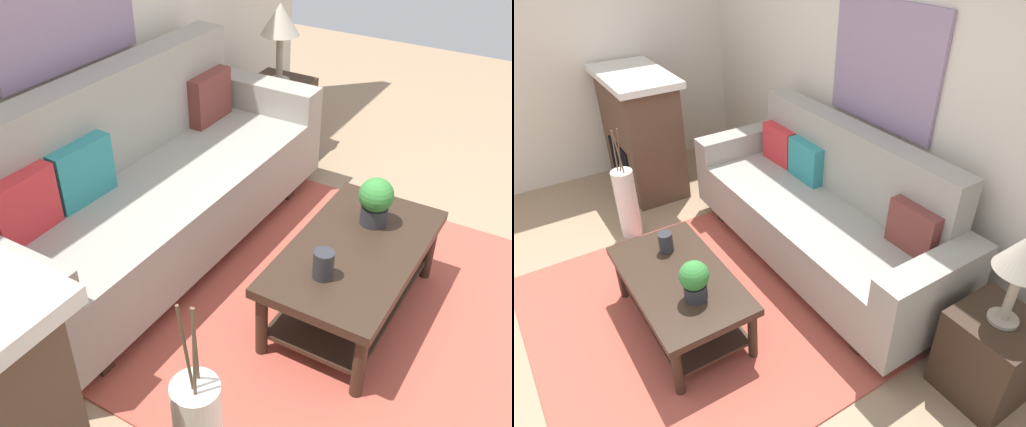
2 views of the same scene
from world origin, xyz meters
The scene contains 18 objects.
ground_plane centered at (0.00, 0.00, 0.00)m, with size 9.01×9.01×0.00m, color #9E7F60.
wall_back centered at (0.00, 2.16, 1.35)m, with size 5.01×0.10×2.70m, color beige.
wall_left centered at (-2.55, 0.56, 1.35)m, with size 0.10×5.11×2.70m, color beige.
area_rug centered at (0.00, 0.50, 0.01)m, with size 2.25×2.12×0.01m, color #B24C3D.
couch centered at (-0.05, 1.63, 0.43)m, with size 2.40×0.84×1.08m.
throw_pillow_crimson centered at (-0.82, 1.75, 0.68)m, with size 0.36×0.12×0.32m, color red.
throw_pillow_teal centered at (-0.44, 1.75, 0.68)m, with size 0.36×0.12×0.32m, color teal.
throw_pillow_maroon centered at (0.71, 1.75, 0.68)m, with size 0.36×0.12×0.32m, color brown.
coffee_table centered at (0.02, 0.40, 0.31)m, with size 1.10×0.60×0.43m.
tabletop_vase centered at (-0.27, 0.44, 0.50)m, with size 0.10×0.10×0.14m, color #2D2D33.
potted_plant_tabletop centered at (0.26, 0.41, 0.57)m, with size 0.18×0.18×0.26m.
side_table centered at (1.45, 1.64, 0.28)m, with size 0.44×0.44×0.56m, color #332319.
fireplace centered at (-1.95, 0.91, 0.59)m, with size 1.02×0.58×1.16m.
floor_vase centered at (-1.21, 0.47, 0.31)m, with size 0.18×0.18×0.61m, color white.
floor_vase_branch_a centered at (-1.19, 0.47, 0.79)m, with size 0.01×0.01×0.36m, color brown.
floor_vase_branch_b centered at (-1.22, 0.48, 0.79)m, with size 0.01×0.01×0.36m, color brown.
floor_vase_branch_c centered at (-1.22, 0.45, 0.79)m, with size 0.01×0.01×0.36m, color brown.
framed_painting centered at (-0.05, 2.09, 1.48)m, with size 0.99×0.03×0.86m, color gray.
Camera 2 is at (2.25, -0.37, 2.40)m, focal length 32.87 mm.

